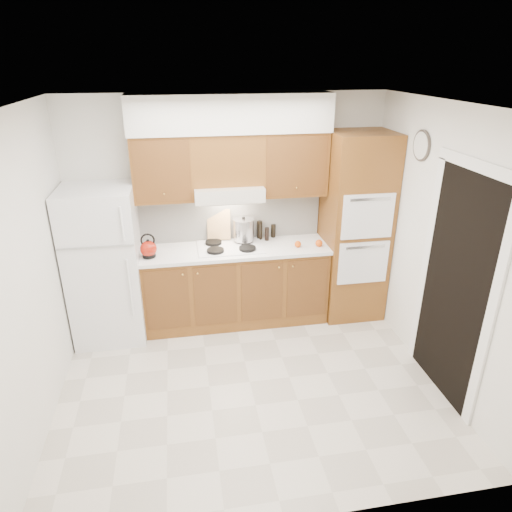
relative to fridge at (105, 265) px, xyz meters
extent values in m
plane|color=beige|center=(1.41, -1.14, -0.86)|extent=(3.60, 3.60, 0.00)
plane|color=white|center=(1.41, -1.14, 1.74)|extent=(3.60, 3.60, 0.00)
cube|color=white|center=(1.41, 0.36, 0.44)|extent=(3.60, 0.02, 2.60)
cube|color=white|center=(-0.40, -1.14, 0.44)|extent=(0.02, 3.00, 2.60)
cube|color=white|center=(3.21, -1.14, 0.44)|extent=(0.02, 3.00, 2.60)
cube|color=white|center=(0.00, 0.00, 0.00)|extent=(0.75, 0.72, 1.72)
cube|color=brown|center=(1.43, 0.06, -0.41)|extent=(2.11, 0.60, 0.90)
cube|color=white|center=(1.43, 0.05, 0.06)|extent=(2.13, 0.62, 0.04)
cube|color=white|center=(1.43, 0.34, 0.36)|extent=(2.11, 0.03, 0.56)
cube|color=brown|center=(2.85, 0.03, 0.24)|extent=(0.70, 0.65, 2.20)
cube|color=brown|center=(0.69, 0.19, 0.99)|extent=(0.63, 0.33, 0.70)
cube|color=brown|center=(2.12, 0.19, 0.99)|extent=(0.73, 0.33, 0.70)
cube|color=silver|center=(1.38, 0.13, 0.71)|extent=(0.75, 0.45, 0.15)
cube|color=brown|center=(1.38, 0.19, 1.06)|extent=(0.75, 0.33, 0.55)
cube|color=silver|center=(1.43, 0.18, 1.54)|extent=(2.13, 0.36, 0.40)
cube|color=white|center=(1.38, 0.07, 0.09)|extent=(0.74, 0.50, 0.01)
cube|color=black|center=(3.19, -1.49, 0.19)|extent=(0.02, 0.90, 2.10)
cylinder|color=#3F3833|center=(3.19, -0.59, 1.29)|extent=(0.02, 0.30, 0.30)
sphere|color=maroon|center=(0.48, -0.05, 0.18)|extent=(0.24, 0.24, 0.18)
cube|color=tan|center=(1.28, 0.31, 0.28)|extent=(0.28, 0.12, 0.35)
cylinder|color=#AFAEB2|center=(1.56, 0.21, 0.23)|extent=(0.30, 0.30, 0.25)
cylinder|color=black|center=(1.76, 0.28, 0.19)|extent=(0.07, 0.07, 0.22)
cylinder|color=black|center=(1.83, 0.22, 0.16)|extent=(0.05, 0.05, 0.16)
cylinder|color=black|center=(1.93, 0.31, 0.16)|extent=(0.06, 0.06, 0.16)
sphere|color=#E54D0C|center=(2.38, -0.07, 0.12)|extent=(0.10, 0.10, 0.08)
sphere|color=#DB4A0B|center=(2.14, -0.05, 0.12)|extent=(0.09, 0.09, 0.07)
camera|label=1|loc=(0.84, -4.71, 2.08)|focal=32.00mm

